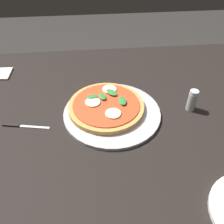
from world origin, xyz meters
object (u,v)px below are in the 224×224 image
at_px(dining_table, 123,138).
at_px(knife, 20,126).
at_px(pizza, 106,106).
at_px(pepper_shaker, 192,100).
at_px(serving_tray, 112,113).

xyz_separation_m(dining_table, knife, (0.35, -0.00, 0.10)).
bearing_deg(knife, dining_table, 179.80).
bearing_deg(pizza, pepper_shaker, 176.47).
height_order(dining_table, serving_tray, serving_tray).
relative_size(pizza, knife, 1.68).
xyz_separation_m(dining_table, pepper_shaker, (-0.25, -0.03, 0.13)).
relative_size(pizza, pepper_shaker, 3.31).
relative_size(serving_tray, pepper_shaker, 4.20).
bearing_deg(pepper_shaker, knife, 3.03).
distance_m(serving_tray, knife, 0.31).
relative_size(dining_table, pizza, 4.70).
distance_m(pizza, pepper_shaker, 0.30).
height_order(dining_table, pepper_shaker, pepper_shaker).
distance_m(dining_table, knife, 0.36).
xyz_separation_m(pizza, knife, (0.29, 0.05, -0.02)).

